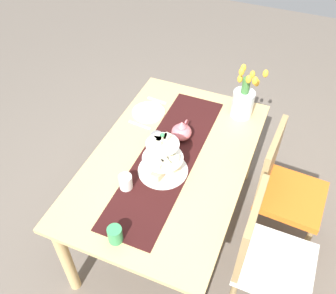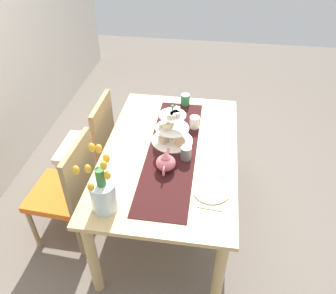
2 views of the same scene
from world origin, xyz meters
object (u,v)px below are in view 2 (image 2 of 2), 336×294
at_px(dinner_plate_left, 211,190).
at_px(fork_left, 210,208).
at_px(dining_table, 170,162).
at_px(tulip_vase, 103,192).
at_px(mug_white_text, 195,122).
at_px(chair_left, 69,188).
at_px(knife_left, 212,174).
at_px(tiered_cake_stand, 172,129).
at_px(mug_orange, 185,100).
at_px(mug_grey, 186,153).
at_px(chair_right, 92,143).
at_px(teapot, 166,162).

xyz_separation_m(dinner_plate_left, fork_left, (-0.15, 0.00, -0.00)).
xyz_separation_m(dining_table, fork_left, (-0.49, -0.31, 0.11)).
bearing_deg(tulip_vase, fork_left, -82.33).
distance_m(dinner_plate_left, fork_left, 0.15).
height_order(dinner_plate_left, mug_white_text, mug_white_text).
xyz_separation_m(dining_table, dinner_plate_left, (-0.35, -0.31, 0.11)).
height_order(fork_left, mug_white_text, mug_white_text).
xyz_separation_m(chair_left, knife_left, (0.05, -1.00, 0.23)).
height_order(chair_left, dinner_plate_left, chair_left).
bearing_deg(tiered_cake_stand, chair_left, 117.57).
height_order(dinner_plate_left, fork_left, dinner_plate_left).
bearing_deg(mug_orange, fork_left, -166.71).
bearing_deg(fork_left, mug_grey, 23.68).
distance_m(tiered_cake_stand, fork_left, 0.69).
height_order(chair_right, fork_left, chair_right).
bearing_deg(chair_left, dining_table, -70.22).
bearing_deg(dinner_plate_left, chair_right, 57.95).
bearing_deg(tiered_cake_stand, tulip_vase, 156.57).
xyz_separation_m(chair_left, mug_orange, (0.88, -0.74, 0.28)).
bearing_deg(mug_grey, tiered_cake_stand, 33.44).
xyz_separation_m(dining_table, mug_orange, (0.63, -0.04, 0.15)).
bearing_deg(tiered_cake_stand, knife_left, -135.93).
distance_m(chair_right, dinner_plate_left, 1.20).
height_order(dining_table, dinner_plate_left, dinner_plate_left).
distance_m(teapot, tulip_vase, 0.49).
distance_m(mug_grey, mug_orange, 0.71).
bearing_deg(chair_left, chair_right, -0.01).
bearing_deg(fork_left, mug_orange, 13.29).
height_order(chair_right, mug_grey, chair_right).
distance_m(dinner_plate_left, mug_orange, 1.02).
height_order(fork_left, mug_orange, mug_orange).
height_order(chair_left, mug_white_text, chair_left).
bearing_deg(mug_white_text, chair_right, 92.03).
relative_size(chair_right, teapot, 3.82).
bearing_deg(knife_left, chair_right, 64.31).
xyz_separation_m(chair_left, fork_left, (-0.24, -1.00, 0.23)).
height_order(tiered_cake_stand, dinner_plate_left, tiered_cake_stand).
xyz_separation_m(dining_table, mug_grey, (-0.07, -0.12, 0.16)).
distance_m(chair_right, teapot, 0.89).
bearing_deg(chair_right, tulip_vase, -155.10).
xyz_separation_m(dining_table, mug_white_text, (0.31, -0.15, 0.15)).
distance_m(chair_right, knife_left, 1.13).
bearing_deg(chair_right, knife_left, -115.69).
bearing_deg(tiered_cake_stand, mug_grey, -146.56).
bearing_deg(knife_left, mug_orange, 17.66).
bearing_deg(dining_table, chair_right, 68.26).
xyz_separation_m(tiered_cake_stand, teapot, (-0.31, -0.00, -0.05)).
distance_m(teapot, mug_grey, 0.17).
xyz_separation_m(chair_right, dinner_plate_left, (-0.63, -1.00, 0.23)).
relative_size(dining_table, tulip_vase, 3.79).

